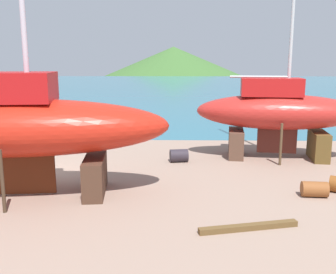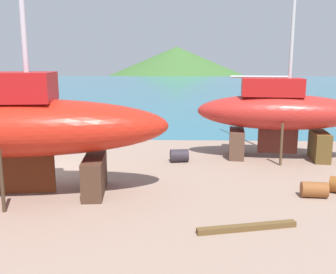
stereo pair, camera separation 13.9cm
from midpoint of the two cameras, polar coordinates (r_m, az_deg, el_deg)
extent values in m
plane|color=gray|center=(14.41, -22.60, -9.03)|extent=(42.62, 42.62, 0.00)
cube|color=teal|center=(65.94, -3.65, 7.16)|extent=(156.51, 85.11, 0.01)
cone|color=#3D672E|center=(159.38, 0.78, 9.64)|extent=(90.04, 90.04, 18.70)
cube|color=#482E20|center=(14.48, -10.83, -5.44)|extent=(0.95, 2.45, 1.34)
cylinder|color=brown|center=(16.45, -19.65, -2.61)|extent=(0.12, 0.12, 2.04)
cylinder|color=#432F21|center=(13.41, -23.20, -5.98)|extent=(0.12, 0.12, 2.04)
ellipsoid|color=red|center=(14.62, -21.64, 1.25)|extent=(11.03, 4.12, 2.00)
cube|color=#53210E|center=(14.99, -21.16, -5.16)|extent=(2.58, 0.35, 1.40)
cube|color=brown|center=(20.24, 20.84, -1.17)|extent=(0.93, 2.07, 1.34)
cube|color=brown|center=(19.74, 9.64, -0.88)|extent=(0.93, 2.07, 1.34)
cylinder|color=brown|center=(21.18, 14.90, 0.54)|extent=(0.12, 0.12, 1.94)
cylinder|color=brown|center=(18.50, 15.87, -1.05)|extent=(0.12, 0.12, 1.94)
ellipsoid|color=#B42721|center=(19.62, 15.55, 3.55)|extent=(8.11, 3.41, 1.70)
cube|color=#55231B|center=(19.86, 15.33, -0.57)|extent=(1.89, 0.30, 1.19)
cube|color=red|center=(19.46, 14.58, 7.05)|extent=(2.99, 1.83, 0.85)
cylinder|color=#B5BBBD|center=(19.37, 12.90, 8.52)|extent=(2.75, 0.43, 0.11)
cylinder|color=#2E2730|center=(18.51, 1.39, -2.72)|extent=(0.92, 0.72, 0.60)
cylinder|color=brown|center=(14.85, 20.26, -7.13)|extent=(0.92, 0.62, 0.55)
cube|color=brown|center=(11.68, 11.30, -12.71)|extent=(2.93, 0.91, 0.16)
camera|label=1|loc=(0.07, -90.24, -0.05)|focal=41.95mm
camera|label=2|loc=(0.07, 89.76, 0.05)|focal=41.95mm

